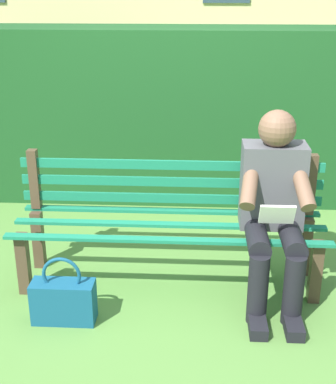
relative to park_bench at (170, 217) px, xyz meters
name	(u,v)px	position (x,y,z in m)	size (l,w,h in m)	color
ground	(169,282)	(0.00, 0.08, -0.43)	(60.00, 60.00, 0.00)	#517F38
park_bench	(170,217)	(0.00, 0.00, 0.00)	(1.96, 0.49, 0.83)	#4C3828
person_seated	(274,205)	(-0.63, 0.18, 0.18)	(0.44, 0.73, 1.15)	#4C4C51
hedge_backdrop	(140,111)	(0.34, -1.51, 0.33)	(6.47, 0.71, 1.55)	#19471E
handbag	(64,300)	(0.58, 0.54, -0.29)	(0.36, 0.14, 0.41)	navy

